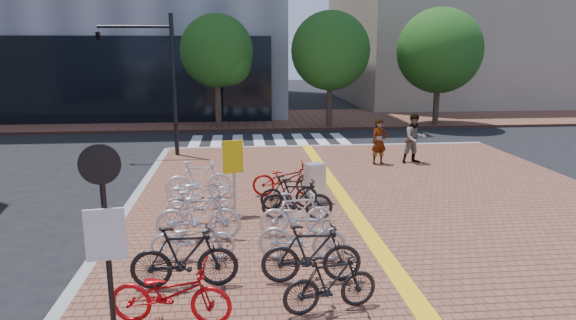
{
  "coord_description": "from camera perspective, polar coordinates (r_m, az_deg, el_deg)",
  "views": [
    {
      "loc": [
        -0.97,
        -9.99,
        4.41
      ],
      "look_at": [
        0.41,
        3.98,
        1.3
      ],
      "focal_mm": 32.0,
      "sensor_mm": 36.0,
      "label": 1
    }
  ],
  "objects": [
    {
      "name": "ground",
      "position": [
        10.96,
        -0.08,
        -11.23
      ],
      "size": [
        120.0,
        120.0,
        0.0
      ],
      "primitive_type": "plane",
      "color": "black",
      "rests_on": "ground"
    },
    {
      "name": "kerb_north",
      "position": [
        22.76,
        4.53,
        1.47
      ],
      "size": [
        14.0,
        0.25,
        0.15
      ],
      "primitive_type": "cube",
      "color": "gray",
      "rests_on": "ground"
    },
    {
      "name": "far_sidewalk",
      "position": [
        31.3,
        -3.8,
        4.5
      ],
      "size": [
        70.0,
        8.0,
        0.15
      ],
      "primitive_type": "cube",
      "color": "brown",
      "rests_on": "ground"
    },
    {
      "name": "crosswalk",
      "position": [
        24.43,
        -2.08,
        2.1
      ],
      "size": [
        7.5,
        4.0,
        0.01
      ],
      "color": "silver",
      "rests_on": "ground"
    },
    {
      "name": "street_trees",
      "position": [
        28.09,
        6.88,
        11.77
      ],
      "size": [
        16.2,
        4.6,
        6.35
      ],
      "color": "#38281E",
      "rests_on": "far_sidewalk"
    },
    {
      "name": "bike_0",
      "position": [
        8.44,
        -12.9,
        -14.24
      ],
      "size": [
        2.02,
        1.0,
        1.01
      ],
      "primitive_type": "imported",
      "rotation": [
        0.0,
        0.0,
        1.4
      ],
      "color": "red",
      "rests_on": "sidewalk"
    },
    {
      "name": "bike_1",
      "position": [
        9.5,
        -11.45,
        -10.56
      ],
      "size": [
        1.93,
        0.57,
        1.16
      ],
      "primitive_type": "imported",
      "rotation": [
        0.0,
        0.0,
        1.58
      ],
      "color": "black",
      "rests_on": "sidewalk"
    },
    {
      "name": "bike_2",
      "position": [
        10.69,
        -10.54,
        -8.6
      ],
      "size": [
        1.72,
        0.61,
        0.9
      ],
      "primitive_type": "imported",
      "rotation": [
        0.0,
        0.0,
        1.56
      ],
      "color": "silver",
      "rests_on": "sidewalk"
    },
    {
      "name": "bike_3",
      "position": [
        11.66,
        -9.94,
        -6.12
      ],
      "size": [
        1.93,
        0.6,
        1.15
      ],
      "primitive_type": "imported",
      "rotation": [
        0.0,
        0.0,
        1.54
      ],
      "color": "silver",
      "rests_on": "sidewalk"
    },
    {
      "name": "bike_4",
      "position": [
        12.87,
        -9.74,
        -4.91
      ],
      "size": [
        1.74,
        0.69,
        0.9
      ],
      "primitive_type": "imported",
      "rotation": [
        0.0,
        0.0,
        1.63
      ],
      "color": "silver",
      "rests_on": "sidewalk"
    },
    {
      "name": "bike_5",
      "position": [
        13.95,
        -9.82,
        -3.47
      ],
      "size": [
        1.79,
        0.64,
        0.94
      ],
      "primitive_type": "imported",
      "rotation": [
        0.0,
        0.0,
        1.56
      ],
      "color": "white",
      "rests_on": "sidewalk"
    },
    {
      "name": "bike_6",
      "position": [
        14.76,
        -9.9,
        -2.2
      ],
      "size": [
        1.94,
        0.83,
        1.13
      ],
      "primitive_type": "imported",
      "rotation": [
        0.0,
        0.0,
        1.73
      ],
      "color": "white",
      "rests_on": "sidewalk"
    },
    {
      "name": "bike_7",
      "position": [
        8.62,
        4.74,
        -13.48
      ],
      "size": [
        1.69,
        0.79,
        0.98
      ],
      "primitive_type": "imported",
      "rotation": [
        0.0,
        0.0,
        1.78
      ],
      "color": "black",
      "rests_on": "sidewalk"
    },
    {
      "name": "bike_8",
      "position": [
        9.54,
        2.62,
        -10.35
      ],
      "size": [
        1.87,
        0.58,
        1.11
      ],
      "primitive_type": "imported",
      "rotation": [
        0.0,
        0.0,
        1.54
      ],
      "color": "black",
      "rests_on": "sidewalk"
    },
    {
      "name": "bike_9",
      "position": [
        10.44,
        1.58,
        -8.37
      ],
      "size": [
        1.86,
        0.84,
        1.08
      ],
      "primitive_type": "imported",
      "rotation": [
        0.0,
        0.0,
        1.38
      ],
      "color": "silver",
      "rests_on": "sidewalk"
    },
    {
      "name": "bike_10",
      "position": [
        11.8,
        0.97,
        -6.0
      ],
      "size": [
        1.75,
        0.58,
        1.03
      ],
      "primitive_type": "imported",
      "rotation": [
        0.0,
        0.0,
        1.63
      ],
      "color": "silver",
      "rests_on": "sidewalk"
    },
    {
      "name": "bike_11",
      "position": [
        12.81,
        1.01,
        -4.41
      ],
      "size": [
        1.83,
        0.73,
        1.07
      ],
      "primitive_type": "imported",
      "rotation": [
        0.0,
        0.0,
        1.44
      ],
      "color": "black",
      "rests_on": "sidewalk"
    },
    {
      "name": "bike_12",
      "position": [
        13.69,
        0.12,
        -3.6
      ],
      "size": [
        1.59,
        0.59,
        0.93
      ],
      "primitive_type": "imported",
      "rotation": [
        0.0,
        0.0,
        1.67
      ],
      "color": "black",
      "rests_on": "sidewalk"
    },
    {
      "name": "bike_13",
      "position": [
        14.91,
        -0.33,
        -2.12
      ],
      "size": [
        1.93,
        0.75,
        1.0
      ],
      "primitive_type": "imported",
      "rotation": [
        0.0,
        0.0,
        1.52
      ],
      "color": "#9D0F0B",
      "rests_on": "sidewalk"
    },
    {
      "name": "pedestrian_a",
      "position": [
        19.17,
        10.09,
        2.01
      ],
      "size": [
        0.69,
        0.55,
        1.67
      ],
      "primitive_type": "imported",
      "rotation": [
        0.0,
        0.0,
        0.27
      ],
      "color": "gray",
      "rests_on": "sidewalk"
    },
    {
      "name": "pedestrian_b",
      "position": [
        19.66,
        13.89,
        2.33
      ],
      "size": [
        1.0,
        0.84,
        1.83
      ],
      "primitive_type": "imported",
      "rotation": [
        0.0,
        0.0,
        0.17
      ],
      "color": "#4C5360",
      "rests_on": "sidewalk"
    },
    {
      "name": "utility_box",
      "position": [
        14.3,
        2.99,
        -2.54
      ],
      "size": [
        0.6,
        0.52,
        1.11
      ],
      "primitive_type": "cube",
      "rotation": [
        0.0,
        0.0,
        0.34
      ],
      "color": "silver",
      "rests_on": "sidewalk"
    },
    {
      "name": "yellow_sign",
      "position": [
        13.11,
        -6.06,
        -0.39
      ],
      "size": [
        0.52,
        0.21,
        1.95
      ],
      "color": "#B7B7BC",
      "rests_on": "sidewalk"
    },
    {
      "name": "notice_sign",
      "position": [
        7.51,
        -19.68,
        -6.62
      ],
      "size": [
        0.55,
        0.16,
        3.0
      ],
      "color": "black",
      "rests_on": "sidewalk"
    },
    {
      "name": "traffic_light_pole",
      "position": [
        20.9,
        -16.2,
        10.74
      ],
      "size": [
        2.96,
        1.14,
        5.5
      ],
      "color": "black",
      "rests_on": "sidewalk"
    }
  ]
}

